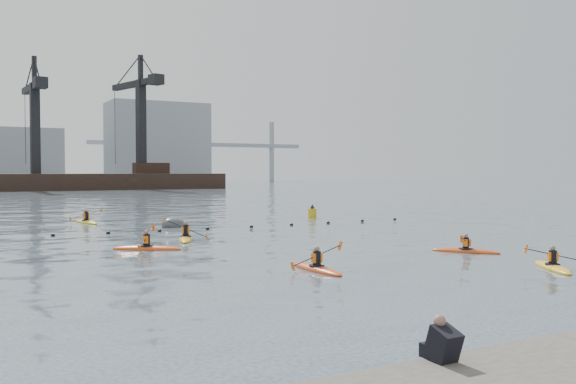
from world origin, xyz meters
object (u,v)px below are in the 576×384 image
object	(u,v)px
kayaker_5	(86,221)
nav_buoy	(312,213)
kayaker_2	(147,248)
mooring_buoy	(175,227)
kayaker_0	(317,268)
kayaker_4	(466,250)
kayaker_1	(553,266)
kayaker_3	(186,238)

from	to	relation	value
kayaker_5	nav_buoy	distance (m)	16.77
kayaker_2	mooring_buoy	world-z (taller)	kayaker_2
kayaker_2	kayaker_0	bearing A→B (deg)	-123.17
kayaker_5	nav_buoy	world-z (taller)	nav_buoy
kayaker_5	nav_buoy	bearing A→B (deg)	-22.89
kayaker_2	kayaker_4	xyz separation A→B (m)	(12.35, -7.73, -0.01)
kayaker_1	kayaker_5	xyz separation A→B (m)	(-11.71, 28.99, 0.01)
kayaker_5	mooring_buoy	world-z (taller)	kayaker_5
kayaker_0	kayaker_5	bearing A→B (deg)	97.74
kayaker_2	kayaker_4	world-z (taller)	kayaker_2
kayaker_1	kayaker_3	bearing A→B (deg)	149.94
kayaker_2	mooring_buoy	bearing A→B (deg)	8.71
kayaker_0	nav_buoy	xyz separation A→B (m)	(12.68, 21.78, 0.27)
kayaker_2	mooring_buoy	distance (m)	11.75
kayaker_3	mooring_buoy	distance (m)	7.92
kayaker_1	nav_buoy	distance (m)	26.04
kayaker_1	kayaker_5	world-z (taller)	kayaker_5
kayaker_4	mooring_buoy	xyz separation A→B (m)	(-7.52, 18.44, -0.09)
kayaker_4	kayaker_5	distance (m)	26.98
kayaker_0	nav_buoy	size ratio (longest dim) A/B	2.68
kayaker_4	mooring_buoy	bearing A→B (deg)	-103.05
kayaker_1	kayaker_2	xyz separation A→B (m)	(-11.87, 12.65, 0.00)
mooring_buoy	kayaker_0	bearing A→B (deg)	-92.71
kayaker_1	kayaker_3	size ratio (longest dim) A/B	0.84
mooring_buoy	nav_buoy	world-z (taller)	nav_buoy
kayaker_5	kayaker_0	bearing A→B (deg)	-92.80
kayaker_2	nav_buoy	world-z (taller)	kayaker_2
kayaker_3	nav_buoy	distance (m)	16.90
kayaker_5	nav_buoy	xyz separation A→B (m)	(16.42, -3.38, 0.26)
kayaker_3	kayaker_5	bearing A→B (deg)	121.81
kayaker_0	nav_buoy	world-z (taller)	nav_buoy
kayaker_1	kayaker_5	distance (m)	31.27
kayaker_2	kayaker_3	size ratio (longest dim) A/B	0.87
kayaker_4	mooring_buoy	world-z (taller)	kayaker_4
kayaker_2	kayaker_4	size ratio (longest dim) A/B	1.10
kayaker_0	nav_buoy	distance (m)	25.21
nav_buoy	kayaker_2	bearing A→B (deg)	-142.00
kayaker_4	kayaker_5	size ratio (longest dim) A/B	0.79
kayaker_0	kayaker_3	world-z (taller)	kayaker_3
kayaker_5	nav_buoy	size ratio (longest dim) A/B	2.97
kayaker_4	kayaker_0	bearing A→B (deg)	-27.86
kayaker_4	nav_buoy	distance (m)	21.12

